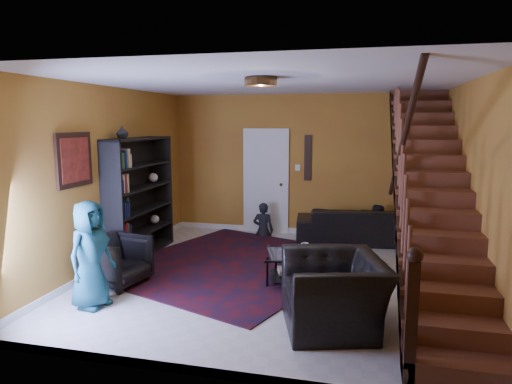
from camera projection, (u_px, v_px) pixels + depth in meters
floor at (273, 277)px, 6.70m from camera, size 5.50×5.50×0.00m
room at (216, 245)px, 8.28m from camera, size 5.50×5.50×5.50m
staircase at (431, 188)px, 6.00m from camera, size 0.95×5.02×3.18m
bookshelf at (141, 199)px, 7.69m from camera, size 0.35×1.80×2.00m
door at (266, 183)px, 9.33m from camera, size 0.82×0.05×2.05m
framed_picture at (74, 160)px, 6.17m from camera, size 0.04×0.74×0.74m
wall_hanging at (308, 158)px, 9.06m from camera, size 0.14×0.03×0.90m
ceiling_fixture at (261, 82)px, 5.52m from camera, size 0.40×0.40×0.10m
rug at (233, 263)px, 7.32m from camera, size 4.19×4.45×0.02m
sofa at (358, 225)px, 8.59m from camera, size 2.36×1.13×0.66m
armchair_left at (117, 261)px, 6.34m from camera, size 0.88×0.86×0.69m
armchair_right at (334, 292)px, 5.06m from camera, size 1.34×1.45×0.78m
person_adult_a at (263, 230)px, 9.10m from camera, size 0.41×0.27×1.13m
person_adult_b at (375, 235)px, 8.59m from camera, size 0.60×0.48×1.18m
person_child at (90, 254)px, 5.54m from camera, size 0.54×0.72×1.33m
coffee_table at (310, 266)px, 6.41m from camera, size 1.31×0.99×0.44m
cup_a at (305, 246)px, 6.56m from camera, size 0.12×0.12×0.09m
cup_b at (325, 254)px, 6.16m from camera, size 0.12×0.12×0.10m
bowl at (297, 249)px, 6.48m from camera, size 0.26×0.26×0.05m
vase at (122, 132)px, 7.04m from camera, size 0.18×0.18×0.19m
popcorn_bucket at (123, 272)px, 6.61m from camera, size 0.17×0.17×0.16m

